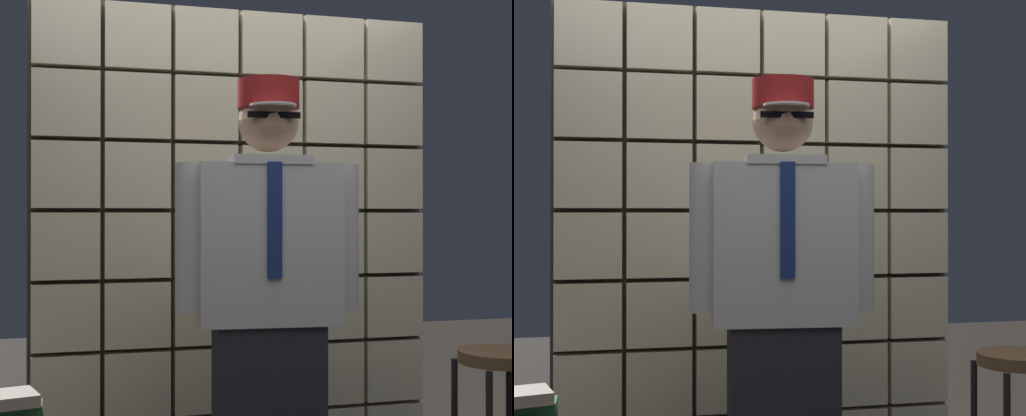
% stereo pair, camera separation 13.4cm
% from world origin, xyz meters
% --- Properties ---
extents(glass_block_wall, '(2.03, 0.10, 2.36)m').
position_xyz_m(glass_block_wall, '(0.00, 1.31, 1.16)').
color(glass_block_wall, beige).
rests_on(glass_block_wall, ground).
extents(standing_person, '(0.74, 0.33, 1.84)m').
position_xyz_m(standing_person, '(-0.08, 0.47, 0.96)').
color(standing_person, '#28282D').
rests_on(standing_person, ground).
extents(bar_stool, '(0.34, 0.34, 0.74)m').
position_xyz_m(bar_stool, '(0.89, 0.39, 0.56)').
color(bar_stool, brown).
rests_on(bar_stool, ground).
extents(book_stack, '(0.27, 0.22, 0.18)m').
position_xyz_m(book_stack, '(-1.04, 0.44, 0.59)').
color(book_stack, '#591E66').
rests_on(book_stack, side_table).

